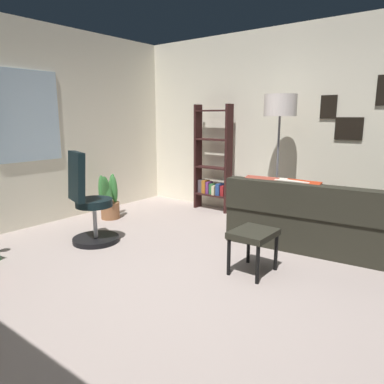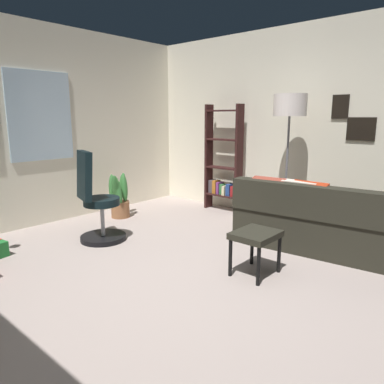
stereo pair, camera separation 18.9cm
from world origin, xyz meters
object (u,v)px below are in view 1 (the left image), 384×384
Objects in this scene: floor_lamp at (280,113)px; potted_plant at (109,199)px; office_chair at (89,208)px; footstool at (253,237)px; bookshelf at (212,165)px; couch at (328,221)px.

potted_plant is at bearing 117.91° from floor_lamp.
potted_plant is at bearing 38.26° from office_chair.
footstool is 0.25× the size of floor_lamp.
footstool is 0.65× the size of potted_plant.
bookshelf is (1.79, 1.73, 0.38)m from footstool.
office_chair is at bearing 102.77° from footstool.
bookshelf is at bearing -33.01° from potted_plant.
couch is at bearing -105.05° from bookshelf.
floor_lamp is at bearing -36.78° from office_chair.
floor_lamp reaches higher than office_chair.
bookshelf reaches higher than office_chair.
couch is 2.85m from office_chair.
floor_lamp is at bearing -101.66° from bookshelf.
potted_plant is (-1.40, 0.91, -0.44)m from bookshelf.
office_chair reaches higher than potted_plant.
potted_plant is (-1.14, 2.15, -1.27)m from floor_lamp.
couch is 1.29m from footstool.
office_chair is at bearing 126.40° from couch.
couch is 1.84× the size of office_chair.
office_chair is at bearing 173.90° from bookshelf.
potted_plant is at bearing 146.99° from bookshelf.
floor_lamp is 2.61× the size of potted_plant.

